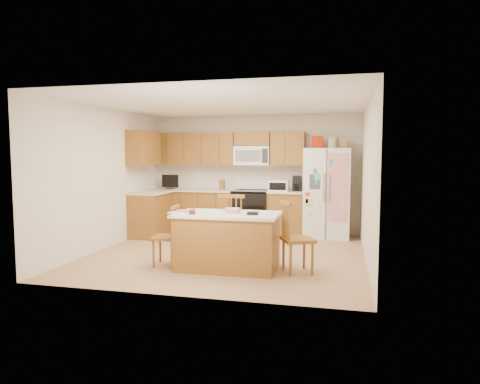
% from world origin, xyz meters
% --- Properties ---
extents(ground, '(4.50, 4.50, 0.00)m').
position_xyz_m(ground, '(0.00, 0.00, 0.00)').
color(ground, '#986E50').
rests_on(ground, ground).
extents(room_shell, '(4.60, 4.60, 2.52)m').
position_xyz_m(room_shell, '(0.00, 0.00, 1.44)').
color(room_shell, beige).
rests_on(room_shell, ground).
extents(cabinetry, '(3.36, 1.56, 2.15)m').
position_xyz_m(cabinetry, '(-0.98, 1.79, 0.91)').
color(cabinetry, olive).
rests_on(cabinetry, ground).
extents(stove, '(0.76, 0.65, 1.13)m').
position_xyz_m(stove, '(0.00, 1.94, 0.47)').
color(stove, black).
rests_on(stove, ground).
extents(refrigerator, '(0.90, 0.79, 2.04)m').
position_xyz_m(refrigerator, '(1.57, 1.87, 0.92)').
color(refrigerator, white).
rests_on(refrigerator, ground).
extents(island, '(1.59, 0.89, 0.91)m').
position_xyz_m(island, '(0.25, -0.92, 0.42)').
color(island, olive).
rests_on(island, ground).
extents(windsor_chair_left, '(0.41, 0.43, 0.91)m').
position_xyz_m(windsor_chair_left, '(-0.70, -0.93, 0.43)').
color(windsor_chair_left, olive).
rests_on(windsor_chair_left, ground).
extents(windsor_chair_back, '(0.47, 0.45, 1.05)m').
position_xyz_m(windsor_chair_back, '(0.17, -0.28, 0.50)').
color(windsor_chair_back, olive).
rests_on(windsor_chair_back, ground).
extents(windsor_chair_right, '(0.56, 0.57, 1.02)m').
position_xyz_m(windsor_chair_right, '(1.24, -0.89, 0.48)').
color(windsor_chair_right, olive).
rests_on(windsor_chair_right, ground).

